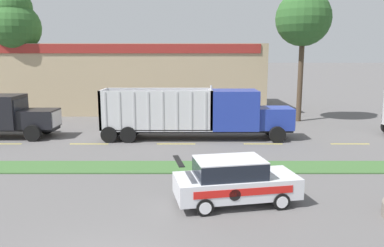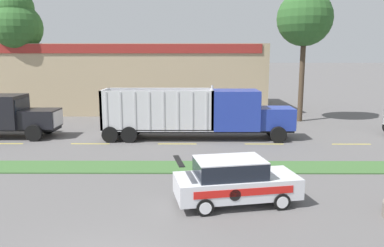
{
  "view_description": "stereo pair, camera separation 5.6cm",
  "coord_description": "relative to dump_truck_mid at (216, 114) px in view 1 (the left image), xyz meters",
  "views": [
    {
      "loc": [
        2.35,
        -7.99,
        5.37
      ],
      "look_at": [
        2.32,
        9.87,
        2.15
      ],
      "focal_mm": 35.0,
      "sensor_mm": 36.0,
      "label": 1
    },
    {
      "loc": [
        2.41,
        -7.99,
        5.37
      ],
      "look_at": [
        2.32,
        9.87,
        2.15
      ],
      "focal_mm": 35.0,
      "sensor_mm": 36.0,
      "label": 2
    }
  ],
  "objects": [
    {
      "name": "centre_line_6",
      "position": [
        8.27,
        -1.55,
        -1.63
      ],
      "size": [
        2.4,
        0.14,
        0.01
      ],
      "primitive_type": "cube",
      "color": "yellow",
      "rests_on": "ground_plane"
    },
    {
      "name": "centre_line_5",
      "position": [
        2.87,
        -1.55,
        -1.63
      ],
      "size": [
        2.4,
        0.14,
        0.01
      ],
      "primitive_type": "cube",
      "color": "yellow",
      "rests_on": "ground_plane"
    },
    {
      "name": "centre_line_3",
      "position": [
        -7.93,
        -1.55,
        -1.63
      ],
      "size": [
        2.4,
        0.14,
        0.01
      ],
      "primitive_type": "cube",
      "color": "yellow",
      "rests_on": "ground_plane"
    },
    {
      "name": "centre_line_2",
      "position": [
        -13.33,
        -1.55,
        -1.63
      ],
      "size": [
        2.4,
        0.14,
        0.01
      ],
      "primitive_type": "cube",
      "color": "yellow",
      "rests_on": "ground_plane"
    },
    {
      "name": "store_building_backdrop",
      "position": [
        -8.59,
        15.07,
        1.6
      ],
      "size": [
        27.48,
        12.1,
        6.46
      ],
      "color": "tan",
      "rests_on": "ground_plane"
    },
    {
      "name": "grass_verge",
      "position": [
        -3.9,
        -6.55,
        -1.6
      ],
      "size": [
        120.0,
        2.01,
        0.06
      ],
      "primitive_type": "cube",
      "color": "#3D6633",
      "rests_on": "ground_plane"
    },
    {
      "name": "rally_car",
      "position": [
        0.01,
        -11.02,
        -0.76
      ],
      "size": [
        4.75,
        2.67,
        1.74
      ],
      "color": "silver",
      "rests_on": "ground_plane"
    },
    {
      "name": "centre_line_4",
      "position": [
        -2.53,
        -1.55,
        -1.63
      ],
      "size": [
        2.4,
        0.14,
        0.01
      ],
      "primitive_type": "cube",
      "color": "yellow",
      "rests_on": "ground_plane"
    },
    {
      "name": "dump_truck_mid",
      "position": [
        0.0,
        0.0,
        0.0
      ],
      "size": [
        12.39,
        2.63,
        3.58
      ],
      "color": "black",
      "rests_on": "ground_plane"
    },
    {
      "name": "tree_behind_centre",
      "position": [
        -17.18,
        10.1,
        6.64
      ],
      "size": [
        4.3,
        4.3,
        11.1
      ],
      "color": "#473828",
      "rests_on": "ground_plane"
    },
    {
      "name": "tree_behind_left",
      "position": [
        7.37,
        6.79,
        7.12
      ],
      "size": [
        4.43,
        4.43,
        11.68
      ],
      "color": "#473828",
      "rests_on": "ground_plane"
    }
  ]
}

